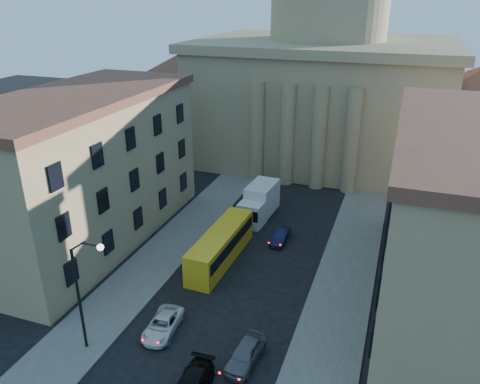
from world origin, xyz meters
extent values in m
cube|color=#53514C|center=(-8.50, 18.00, 0.07)|extent=(5.00, 60.00, 0.15)
cube|color=#53514C|center=(8.50, 18.00, 0.07)|extent=(5.00, 60.00, 0.15)
cube|color=#867752|center=(0.00, 56.00, 8.00)|extent=(34.00, 26.00, 16.00)
cube|color=#867752|center=(0.00, 56.00, 16.40)|extent=(35.50, 27.50, 1.20)
cylinder|color=#867752|center=(0.00, 56.00, 20.00)|extent=(16.00, 16.00, 8.00)
cube|color=#867752|center=(-21.00, 54.00, 5.50)|extent=(13.00, 13.00, 11.00)
cone|color=brown|center=(-21.00, 54.00, 13.00)|extent=(26.02, 26.02, 4.00)
cube|color=#867752|center=(21.00, 54.00, 5.50)|extent=(13.00, 13.00, 11.00)
cylinder|color=#867752|center=(-6.00, 42.80, 6.50)|extent=(1.80, 1.80, 13.00)
cylinder|color=#867752|center=(-2.00, 42.80, 6.50)|extent=(1.80, 1.80, 13.00)
cylinder|color=#867752|center=(2.00, 42.80, 6.50)|extent=(1.80, 1.80, 13.00)
cylinder|color=#867752|center=(6.00, 42.80, 6.50)|extent=(1.80, 1.80, 13.00)
cube|color=tan|center=(-17.00, 22.00, 7.00)|extent=(11.00, 26.00, 14.00)
cube|color=brown|center=(-17.00, 22.00, 14.30)|extent=(11.60, 26.60, 0.80)
cube|color=tan|center=(17.00, 22.00, 7.00)|extent=(11.00, 26.00, 14.00)
cylinder|color=black|center=(-7.50, 8.00, 4.00)|extent=(0.20, 0.20, 8.00)
cylinder|color=black|center=(-6.95, 8.00, 8.35)|extent=(1.30, 0.12, 0.96)
cylinder|color=black|center=(-5.95, 8.00, 8.65)|extent=(1.30, 0.12, 0.12)
sphere|color=white|center=(-5.20, 8.00, 8.60)|extent=(0.44, 0.44, 0.44)
imported|color=silver|center=(-3.23, 11.35, 0.61)|extent=(2.42, 4.58, 1.23)
imported|color=#54555A|center=(3.50, 10.46, 0.73)|extent=(2.06, 4.43, 1.47)
imported|color=black|center=(1.42, 27.41, 0.63)|extent=(1.33, 3.82, 1.26)
cube|color=gold|center=(-2.89, 22.12, 1.50)|extent=(2.72, 10.72, 3.00)
cube|color=black|center=(-2.89, 22.12, 1.99)|extent=(2.76, 10.14, 1.07)
cylinder|color=black|center=(-3.97, 18.28, 0.48)|extent=(0.32, 0.98, 0.97)
cylinder|color=black|center=(-2.03, 18.22, 0.48)|extent=(0.32, 0.98, 0.97)
cylinder|color=black|center=(-3.75, 26.03, 0.48)|extent=(0.32, 0.98, 0.97)
cylinder|color=black|center=(-1.81, 25.97, 0.48)|extent=(0.32, 0.98, 0.97)
cube|color=silver|center=(-2.43, 29.93, 1.32)|extent=(2.71, 2.81, 2.64)
cube|color=black|center=(-2.52, 28.67, 1.65)|extent=(2.42, 0.31, 1.21)
cube|color=silver|center=(-2.22, 32.90, 1.92)|extent=(2.97, 4.80, 3.41)
cylinder|color=black|center=(-3.56, 29.58, 0.49)|extent=(0.38, 1.01, 0.99)
cylinder|color=black|center=(-1.37, 29.42, 0.49)|extent=(0.38, 1.01, 0.99)
cylinder|color=black|center=(-3.24, 33.96, 0.49)|extent=(0.38, 1.01, 0.99)
cylinder|color=black|center=(-1.05, 33.80, 0.49)|extent=(0.38, 1.01, 0.99)
camera|label=1|loc=(11.39, -12.90, 23.19)|focal=35.00mm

